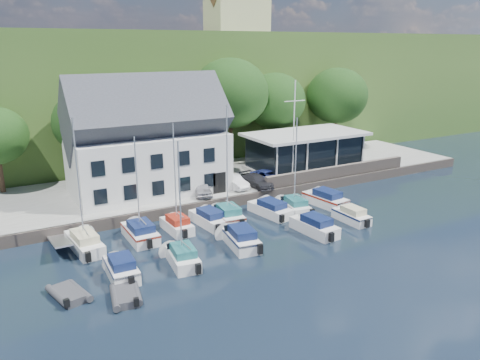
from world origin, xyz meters
The scene contains 35 objects.
ground centered at (0.00, 0.00, 0.00)m, with size 180.00×180.00×0.00m, color black.
quay centered at (0.00, 17.50, 0.50)m, with size 60.00×13.00×1.00m, color #9A9B95.
quay_face centered at (0.00, 11.00, 0.50)m, with size 60.00×0.30×1.00m, color #6A5D55.
hillside centered at (0.00, 62.00, 8.00)m, with size 160.00×75.00×16.00m, color #2F4F1D.
field_patch centered at (8.00, 70.00, 16.15)m, with size 50.00×30.00×0.30m, color #576130.
farmhouse centered at (22.00, 52.00, 20.10)m, with size 10.40×7.00×8.20m, color #BEB78D, non-canonical shape.
harbor_building centered at (-7.00, 16.50, 5.35)m, with size 14.40×8.20×8.70m, color silver, non-canonical shape.
club_pavilion centered at (11.00, 16.00, 3.05)m, with size 13.20×7.20×4.10m, color black, non-canonical shape.
seawall centered at (12.00, 11.40, 1.60)m, with size 18.00×0.50×1.20m, color #6A5D55.
gangway centered at (-16.50, 9.00, 0.00)m, with size 1.20×6.00×1.40m, color silver, non-canonical shape.
car_silver centered at (-3.16, 12.89, 1.65)m, with size 1.53×3.81×1.30m, color #AFAFB4.
car_white centered at (0.45, 13.36, 1.65)m, with size 1.37×3.94×1.30m, color silver.
car_dgrey centered at (2.64, 12.54, 1.60)m, with size 1.69×4.15×1.21m, color #2A2A2E.
car_blue centered at (4.47, 13.36, 1.63)m, with size 1.44×3.66×1.25m, color #2E3D8D.
flagpole centered at (7.21, 12.96, 6.08)m, with size 2.44×0.20×10.15m, color silver, non-canonical shape.
tree_1 centered at (-11.27, 21.21, 5.68)m, with size 6.84×6.84×9.35m, color black, non-canonical shape.
tree_2 centered at (-4.34, 22.42, 6.03)m, with size 7.37×7.37×10.07m, color black, non-canonical shape.
tree_3 centered at (5.10, 22.66, 7.06)m, with size 8.86×8.86×12.12m, color black, non-canonical shape.
tree_4 centered at (11.28, 22.77, 6.14)m, with size 7.53×7.53×10.28m, color black, non-canonical shape.
tree_5 centered at (20.00, 21.56, 6.36)m, with size 7.84×7.84×10.71m, color black, non-canonical shape.
boat_r1_0 centered at (-14.88, 7.88, 4.52)m, with size 1.84×6.76×9.04m, color silver, non-canonical shape.
boat_r1_1 centered at (-10.74, 7.71, 4.55)m, with size 2.07×6.02×9.09m, color silver, non-canonical shape.
boat_r1_2 centered at (-7.65, 7.89, 4.19)m, with size 1.74×5.00×8.37m, color silver, non-canonical shape.
boat_r1_3 centered at (-4.78, 7.92, 0.71)m, with size 1.79×5.99×1.42m, color silver, non-canonical shape.
boat_r1_4 centered at (-3.16, 7.69, 4.69)m, with size 1.98×5.66×9.37m, color silver, non-canonical shape.
boat_r1_5 centered at (0.99, 7.46, 0.69)m, with size 1.93×6.33×1.39m, color silver, non-canonical shape.
boat_r1_6 centered at (3.35, 7.16, 4.13)m, with size 1.84×5.72×8.27m, color silver, non-canonical shape.
boat_r1_7 centered at (6.85, 7.09, 0.78)m, with size 1.92×6.55×1.55m, color silver, non-canonical shape.
boat_r2_0 centered at (-13.65, 2.44, 0.74)m, with size 1.82×5.21×1.48m, color silver, non-canonical shape.
boat_r2_1 centered at (-9.50, 2.24, 4.25)m, with size 1.81×5.60×8.49m, color silver, non-canonical shape.
boat_r2_2 centered at (-4.53, 2.96, 0.76)m, with size 1.96×6.09×1.51m, color silver, non-canonical shape.
boat_r2_3 centered at (1.82, 2.24, 0.75)m, with size 1.87×6.19×1.51m, color silver, non-canonical shape.
boat_r2_4 centered at (6.12, 2.71, 0.68)m, with size 1.58×5.08×1.36m, color silver, non-canonical shape.
dinghy_0 centered at (-17.12, 1.37, 0.34)m, with size 1.77×2.95×0.69m, color #35353A, non-canonical shape.
dinghy_1 centered at (-14.20, -0.42, 0.35)m, with size 1.79×2.98×0.69m, color #35353A, non-canonical shape.
Camera 1 is at (-20.23, -25.27, 14.56)m, focal length 35.00 mm.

